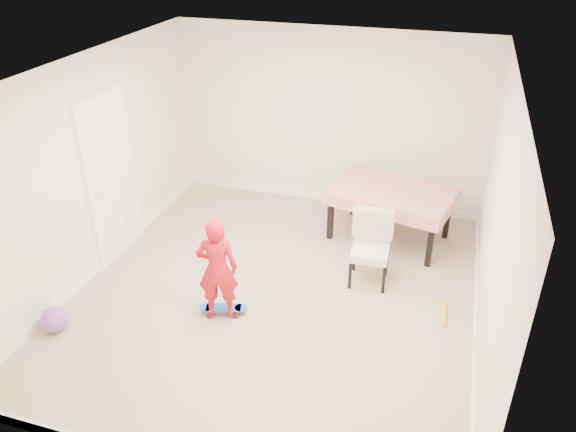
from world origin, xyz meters
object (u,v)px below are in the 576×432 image
(skateboard, at_px, (224,310))
(balloon, at_px, (54,320))
(dining_chair, at_px, (370,250))
(dining_table, at_px, (390,214))
(child, at_px, (218,271))

(skateboard, relative_size, balloon, 1.91)
(dining_chair, xyz_separation_m, skateboard, (-1.43, -1.08, -0.41))
(balloon, bearing_deg, skateboard, 26.25)
(dining_table, distance_m, balloon, 4.30)
(balloon, bearing_deg, child, 24.89)
(dining_table, xyz_separation_m, child, (-1.52, -2.22, 0.23))
(dining_table, xyz_separation_m, skateboard, (-1.51, -2.17, -0.32))
(dining_chair, relative_size, balloon, 3.19)
(skateboard, height_order, child, child)
(dining_table, distance_m, child, 2.71)
(dining_chair, distance_m, skateboard, 1.84)
(dining_table, bearing_deg, skateboard, -112.32)
(dining_table, height_order, child, child)
(dining_table, bearing_deg, dining_chair, -81.72)
(skateboard, distance_m, child, 0.56)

